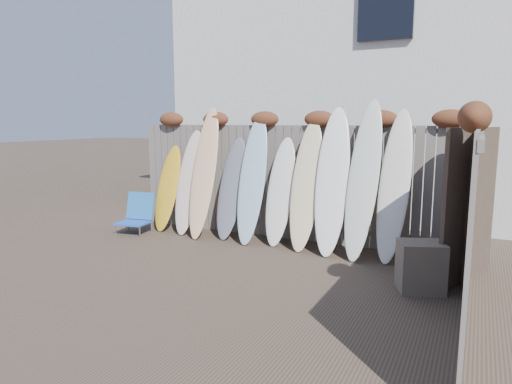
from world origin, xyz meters
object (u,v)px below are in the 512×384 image
at_px(beach_chair, 137,214).
at_px(wooden_crate, 421,267).
at_px(surfboard_0, 168,188).
at_px(lattice_panel, 469,206).

bearing_deg(beach_chair, wooden_crate, -9.20).
bearing_deg(wooden_crate, surfboard_0, 165.10).
distance_m(wooden_crate, lattice_panel, 1.04).
height_order(beach_chair, wooden_crate, beach_chair).
bearing_deg(surfboard_0, beach_chair, -127.86).
distance_m(beach_chair, lattice_panel, 5.67).
relative_size(beach_chair, surfboard_0, 0.44).
bearing_deg(lattice_panel, surfboard_0, -163.25).
bearing_deg(lattice_panel, beach_chair, -158.42).
distance_m(beach_chair, surfboard_0, 0.76).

